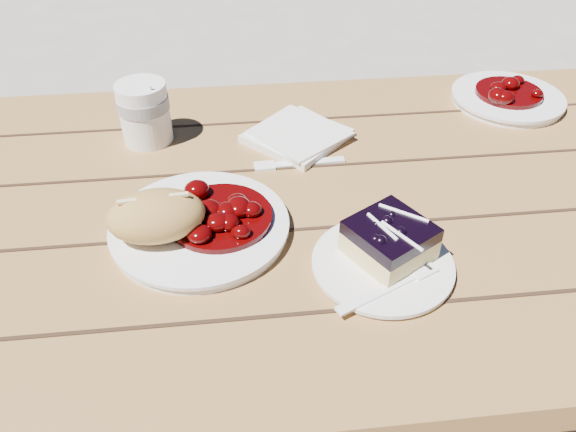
{
  "coord_description": "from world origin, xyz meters",
  "views": [
    {
      "loc": [
        -0.17,
        -0.7,
        1.28
      ],
      "look_at": [
        -0.1,
        -0.12,
        0.81
      ],
      "focal_mm": 35.0,
      "sensor_mm": 36.0,
      "label": 1
    }
  ],
  "objects": [
    {
      "name": "second_stew",
      "position": [
        0.38,
        0.27,
        0.79
      ],
      "size": [
        0.13,
        0.13,
        0.04
      ],
      "primitive_type": null,
      "color": "#440202",
      "rests_on": "second_plate"
    },
    {
      "name": "main_plate",
      "position": [
        -0.23,
        -0.07,
        0.76
      ],
      "size": [
        0.25,
        0.25,
        0.02
      ],
      "primitive_type": "cylinder",
      "color": "white",
      "rests_on": "picnic_table"
    },
    {
      "name": "dessert_plate",
      "position": [
        0.02,
        -0.17,
        0.76
      ],
      "size": [
        0.19,
        0.19,
        0.01
      ],
      "primitive_type": "cylinder",
      "color": "white",
      "rests_on": "picnic_table"
    },
    {
      "name": "fork_dessert",
      "position": [
        -0.0,
        -0.23,
        0.76
      ],
      "size": [
        0.16,
        0.09,
        0.0
      ],
      "primitive_type": null,
      "rotation": [
        0.0,
        0.0,
        -1.13
      ],
      "color": "white",
      "rests_on": "dessert_plate"
    },
    {
      "name": "bread_roll",
      "position": [
        -0.28,
        -0.09,
        0.8
      ],
      "size": [
        0.14,
        0.1,
        0.07
      ],
      "primitive_type": "ellipsoid",
      "rotation": [
        0.0,
        0.0,
        0.1
      ],
      "color": "#B88D47",
      "rests_on": "main_plate"
    },
    {
      "name": "napkin_stack",
      "position": [
        -0.05,
        0.17,
        0.76
      ],
      "size": [
        0.21,
        0.21,
        0.01
      ],
      "primitive_type": "cube",
      "rotation": [
        0.0,
        0.0,
        0.78
      ],
      "color": "white",
      "rests_on": "picnic_table"
    },
    {
      "name": "coffee_cup",
      "position": [
        -0.32,
        0.2,
        0.8
      ],
      "size": [
        0.09,
        0.09,
        0.11
      ],
      "primitive_type": "cylinder",
      "color": "white",
      "rests_on": "picnic_table"
    },
    {
      "name": "picnic_table",
      "position": [
        0.0,
        -0.0,
        0.59
      ],
      "size": [
        2.0,
        1.55,
        0.75
      ],
      "color": "brown",
      "rests_on": "ground"
    },
    {
      "name": "second_plate",
      "position": [
        0.38,
        0.27,
        0.76
      ],
      "size": [
        0.21,
        0.21,
        0.02
      ],
      "primitive_type": "cylinder",
      "color": "white",
      "rests_on": "picnic_table"
    },
    {
      "name": "fork_table",
      "position": [
        -0.04,
        0.09,
        0.75
      ],
      "size": [
        0.16,
        0.03,
        0.0
      ],
      "primitive_type": null,
      "rotation": [
        0.0,
        0.0,
        1.62
      ],
      "color": "white",
      "rests_on": "picnic_table"
    },
    {
      "name": "goulash_stew",
      "position": [
        -0.2,
        -0.06,
        0.79
      ],
      "size": [
        0.15,
        0.15,
        0.04
      ],
      "primitive_type": null,
      "color": "#440202",
      "rests_on": "main_plate"
    },
    {
      "name": "blueberry_cake",
      "position": [
        0.03,
        -0.16,
        0.79
      ],
      "size": [
        0.13,
        0.13,
        0.06
      ],
      "rotation": [
        0.0,
        0.0,
        0.54
      ],
      "color": "#E9D27F",
      "rests_on": "dessert_plate"
    }
  ]
}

